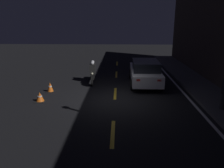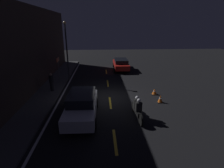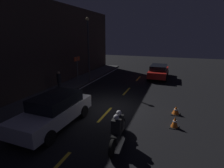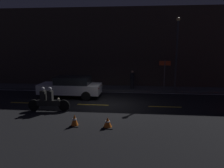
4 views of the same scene
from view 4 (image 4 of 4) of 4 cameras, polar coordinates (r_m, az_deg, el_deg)
ground_plane at (r=13.82m, az=-0.94°, el=-5.56°), size 56.00×56.00×0.00m
raised_curb at (r=18.71m, az=0.89°, el=-1.14°), size 28.00×2.00×0.14m
building_front at (r=19.48m, az=1.22°, el=9.41°), size 28.00×0.30×6.96m
lane_dash_b at (r=15.44m, az=-21.72°, el=-4.59°), size 2.00×0.14×0.01m
lane_dash_c at (r=13.96m, az=-5.03°, el=-5.41°), size 2.00×0.14×0.01m
lane_dash_d at (r=13.86m, az=13.66°, el=-5.79°), size 2.00×0.14×0.01m
lane_solid_kerb at (r=17.50m, az=0.54°, el=-2.16°), size 25.20×0.14×0.01m
sedan_white at (r=15.97m, az=-10.69°, el=-0.62°), size 4.43×1.92×1.52m
motorcycle at (r=13.05m, az=-16.49°, el=-3.98°), size 2.40×0.40×1.40m
traffic_cone_near at (r=10.50m, az=-9.76°, el=-9.32°), size 0.44×0.44×0.56m
traffic_cone_mid at (r=10.19m, az=-1.15°, el=-10.02°), size 0.51×0.51×0.48m
pedestrian at (r=18.20m, az=5.31°, el=1.17°), size 0.34×0.34×1.52m
shop_sign at (r=18.18m, az=13.61°, el=3.85°), size 0.90×0.08×2.40m
street_lamp at (r=17.42m, az=16.51°, el=8.09°), size 0.28×0.28×5.76m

